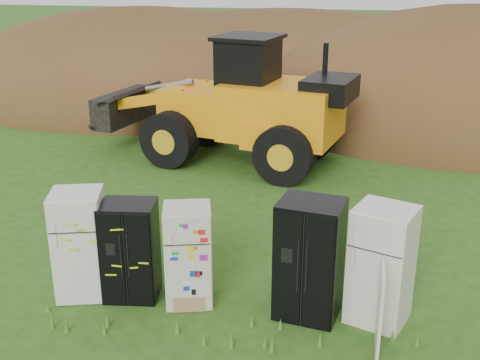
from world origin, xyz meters
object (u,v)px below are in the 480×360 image
(fridge_sticker, at_px, (188,255))
(wheel_loader, at_px, (219,98))
(fridge_black_right, at_px, (309,259))
(fridge_leftmost, at_px, (80,244))
(fridge_black_side, at_px, (130,250))
(fridge_open_door, at_px, (381,265))

(fridge_sticker, bearing_deg, wheel_loader, 83.59)
(fridge_black_right, bearing_deg, fridge_sticker, -170.40)
(fridge_leftmost, relative_size, fridge_black_side, 1.09)
(fridge_black_side, height_order, fridge_sticker, fridge_sticker)
(fridge_black_side, relative_size, wheel_loader, 0.23)
(wheel_loader, bearing_deg, fridge_black_right, -54.54)
(fridge_black_side, xyz_separation_m, fridge_open_door, (3.98, 0.01, 0.11))
(fridge_leftmost, distance_m, fridge_open_door, 4.81)
(fridge_leftmost, height_order, wheel_loader, wheel_loader)
(fridge_leftmost, xyz_separation_m, fridge_open_door, (4.81, 0.08, 0.03))
(fridge_sticker, xyz_separation_m, fridge_black_right, (1.93, -0.03, 0.12))
(fridge_black_side, bearing_deg, fridge_open_door, -6.61)
(fridge_black_right, height_order, wheel_loader, wheel_loader)
(fridge_black_right, distance_m, fridge_open_door, 1.08)
(fridge_leftmost, height_order, fridge_open_door, fridge_open_door)
(fridge_sticker, relative_size, wheel_loader, 0.23)
(fridge_leftmost, relative_size, fridge_black_right, 0.95)
(fridge_black_right, bearing_deg, fridge_black_side, -169.94)
(fridge_leftmost, distance_m, wheel_loader, 7.51)
(fridge_leftmost, bearing_deg, wheel_loader, 68.99)
(fridge_sticker, height_order, wheel_loader, wheel_loader)
(fridge_open_door, height_order, wheel_loader, wheel_loader)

